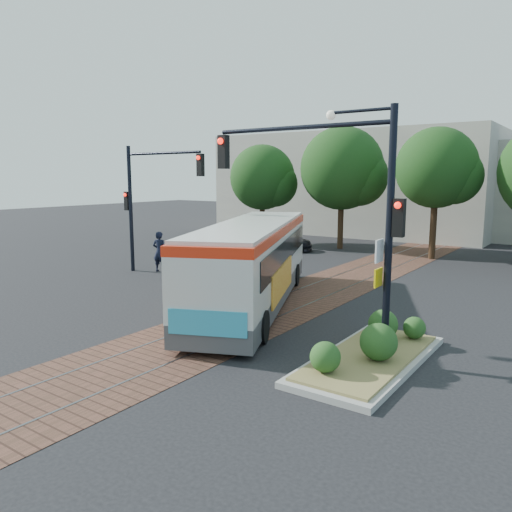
{
  "coord_description": "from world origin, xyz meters",
  "views": [
    {
      "loc": [
        9.25,
        -12.25,
        4.57
      ],
      "look_at": [
        -1.41,
        2.98,
        1.6
      ],
      "focal_mm": 35.0,
      "sensor_mm": 36.0,
      "label": 1
    }
  ],
  "objects_px": {
    "signal_pole_main": "(342,193)",
    "parked_car": "(277,240)",
    "city_bus": "(253,259)",
    "traffic_island": "(372,349)",
    "signal_pole_left": "(146,192)",
    "officer": "(160,252)"
  },
  "relations": [
    {
      "from": "city_bus",
      "to": "signal_pole_main",
      "type": "height_order",
      "value": "signal_pole_main"
    },
    {
      "from": "traffic_island",
      "to": "signal_pole_left",
      "type": "bearing_deg",
      "value": 159.64
    },
    {
      "from": "city_bus",
      "to": "traffic_island",
      "type": "relative_size",
      "value": 2.14
    },
    {
      "from": "signal_pole_main",
      "to": "signal_pole_left",
      "type": "xyz_separation_m",
      "value": [
        -12.23,
        4.8,
        -0.29
      ]
    },
    {
      "from": "traffic_island",
      "to": "officer",
      "type": "xyz_separation_m",
      "value": [
        -13.04,
        5.49,
        0.65
      ]
    },
    {
      "from": "officer",
      "to": "signal_pole_main",
      "type": "bearing_deg",
      "value": 138.18
    },
    {
      "from": "signal_pole_left",
      "to": "officer",
      "type": "height_order",
      "value": "signal_pole_left"
    },
    {
      "from": "traffic_island",
      "to": "city_bus",
      "type": "bearing_deg",
      "value": 152.93
    },
    {
      "from": "city_bus",
      "to": "signal_pole_left",
      "type": "distance_m",
      "value": 8.1
    },
    {
      "from": "parked_car",
      "to": "city_bus",
      "type": "bearing_deg",
      "value": -175.05
    },
    {
      "from": "city_bus",
      "to": "officer",
      "type": "xyz_separation_m",
      "value": [
        -7.39,
        2.6,
        -0.68
      ]
    },
    {
      "from": "officer",
      "to": "traffic_island",
      "type": "bearing_deg",
      "value": 139.43
    },
    {
      "from": "signal_pole_left",
      "to": "officer",
      "type": "distance_m",
      "value": 2.95
    },
    {
      "from": "city_bus",
      "to": "parked_car",
      "type": "height_order",
      "value": "city_bus"
    },
    {
      "from": "traffic_island",
      "to": "signal_pole_main",
      "type": "relative_size",
      "value": 0.87
    },
    {
      "from": "city_bus",
      "to": "parked_car",
      "type": "relative_size",
      "value": 2.55
    },
    {
      "from": "parked_car",
      "to": "signal_pole_left",
      "type": "bearing_deg",
      "value": 149.86
    },
    {
      "from": "signal_pole_left",
      "to": "parked_car",
      "type": "distance_m",
      "value": 10.31
    },
    {
      "from": "signal_pole_main",
      "to": "signal_pole_left",
      "type": "relative_size",
      "value": 1.0
    },
    {
      "from": "signal_pole_main",
      "to": "traffic_island",
      "type": "bearing_deg",
      "value": -5.36
    },
    {
      "from": "signal_pole_main",
      "to": "parked_car",
      "type": "bearing_deg",
      "value": 127.54
    },
    {
      "from": "traffic_island",
      "to": "parked_car",
      "type": "relative_size",
      "value": 1.19
    }
  ]
}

